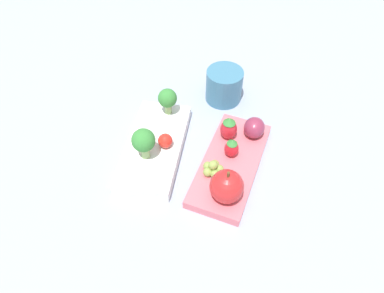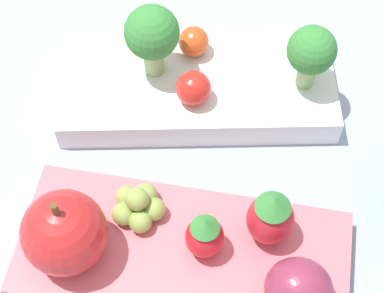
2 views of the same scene
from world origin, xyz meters
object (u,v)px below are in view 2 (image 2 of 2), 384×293
object	(u,v)px
cherry_tomato_0	(194,42)
apple	(64,233)
bento_box_savoury	(200,85)
plum	(298,289)
broccoli_floret_0	(152,35)
bento_box_fruit	(183,256)
strawberry_0	(271,217)
strawberry_1	(205,236)
cherry_tomato_1	(196,88)
grape_cluster	(138,206)
broccoli_floret_1	(311,52)

from	to	relation	value
cherry_tomato_0	apple	world-z (taller)	apple
bento_box_savoury	plum	size ratio (longest dim) A/B	5.38
cherry_tomato_0	broccoli_floret_0	bearing A→B (deg)	-140.78
bento_box_fruit	strawberry_0	world-z (taller)	strawberry_0
apple	plum	bearing A→B (deg)	-4.62
strawberry_1	cherry_tomato_1	bearing A→B (deg)	100.75
bento_box_savoury	cherry_tomato_0	bearing A→B (deg)	109.55
bento_box_fruit	broccoli_floret_0	xyz separation A→B (m)	(-0.05, 0.15, 0.06)
grape_cluster	bento_box_fruit	bearing A→B (deg)	-34.56
bento_box_fruit	strawberry_1	xyz separation A→B (m)	(0.01, 0.00, 0.03)
bento_box_fruit	cherry_tomato_1	bearing A→B (deg)	93.96
strawberry_0	apple	bearing A→B (deg)	-165.98
bento_box_savoury	cherry_tomato_0	world-z (taller)	cherry_tomato_0
broccoli_floret_0	strawberry_1	bearing A→B (deg)	-67.45
broccoli_floret_0	grape_cluster	bearing A→B (deg)	-85.11
bento_box_savoury	cherry_tomato_0	distance (m)	0.03
cherry_tomato_0	grape_cluster	world-z (taller)	cherry_tomato_0
strawberry_0	plum	size ratio (longest dim) A/B	1.14
cherry_tomato_0	strawberry_1	xyz separation A→B (m)	(0.03, -0.16, 0.00)
cherry_tomato_1	strawberry_0	bearing A→B (deg)	-57.82
broccoli_floret_0	cherry_tomato_1	world-z (taller)	broccoli_floret_0
cherry_tomato_0	plum	xyz separation A→B (m)	(0.09, -0.19, 0.00)
bento_box_fruit	cherry_tomato_0	distance (m)	0.17
cherry_tomato_1	strawberry_1	xyz separation A→B (m)	(0.02, -0.12, -0.00)
grape_cluster	strawberry_0	bearing A→B (deg)	-1.49
broccoli_floret_1	apple	size ratio (longest dim) A/B	0.86
bento_box_savoury	plum	world-z (taller)	plum
broccoli_floret_1	cherry_tomato_1	size ratio (longest dim) A/B	2.10
plum	cherry_tomato_1	bearing A→B (deg)	120.20
bento_box_fruit	grape_cluster	distance (m)	0.05
cherry_tomato_0	strawberry_0	size ratio (longest dim) A/B	0.50
bento_box_fruit	broccoli_floret_0	world-z (taller)	broccoli_floret_0
plum	broccoli_floret_1	bearing A→B (deg)	91.13
bento_box_savoury	cherry_tomato_1	xyz separation A→B (m)	(0.00, -0.02, 0.03)
cherry_tomato_1	grape_cluster	size ratio (longest dim) A/B	0.72
cherry_tomato_0	strawberry_1	world-z (taller)	strawberry_1
apple	broccoli_floret_1	bearing A→B (deg)	47.67
bento_box_fruit	plum	bearing A→B (deg)	-16.77
broccoli_floret_1	cherry_tomato_1	world-z (taller)	broccoli_floret_1
strawberry_0	strawberry_1	bearing A→B (deg)	-157.30
plum	grape_cluster	distance (m)	0.12
grape_cluster	plum	bearing A→B (deg)	-22.90
bento_box_savoury	apple	distance (m)	0.17
grape_cluster	strawberry_1	bearing A→B (deg)	-21.91
apple	broccoli_floret_0	bearing A→B (deg)	79.49
bento_box_fruit	cherry_tomato_0	size ratio (longest dim) A/B	9.26
cherry_tomato_1	strawberry_1	world-z (taller)	strawberry_1
broccoli_floret_0	grape_cluster	distance (m)	0.13
cherry_tomato_0	bento_box_fruit	bearing A→B (deg)	-84.20
broccoli_floret_1	strawberry_1	size ratio (longest dim) A/B	1.43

